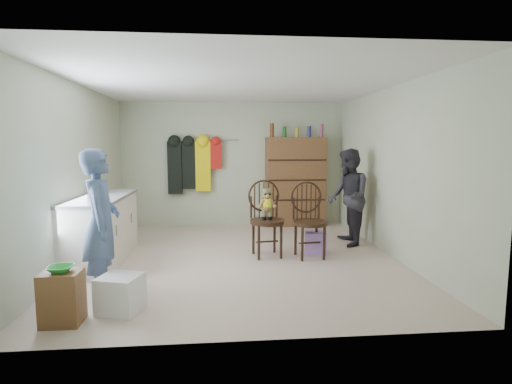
{
  "coord_description": "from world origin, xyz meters",
  "views": [
    {
      "loc": [
        -0.29,
        -5.7,
        1.66
      ],
      "look_at": [
        0.25,
        0.2,
        0.95
      ],
      "focal_mm": 28.0,
      "sensor_mm": 36.0,
      "label": 1
    }
  ],
  "objects": [
    {
      "name": "chair_front",
      "position": [
        0.39,
        0.11,
        0.66
      ],
      "size": [
        0.57,
        0.57,
        1.13
      ],
      "rotation": [
        0.0,
        0.0,
        0.15
      ],
      "color": "black",
      "rests_on": "ground"
    },
    {
      "name": "striped_bag",
      "position": [
        1.15,
        0.12,
        0.17
      ],
      "size": [
        0.36,
        0.3,
        0.34
      ],
      "primitive_type": "cube",
      "rotation": [
        0.0,
        0.0,
        -0.17
      ],
      "color": "pink",
      "rests_on": "ground"
    },
    {
      "name": "room_walls",
      "position": [
        0.0,
        0.53,
        1.58
      ],
      "size": [
        5.0,
        5.0,
        5.0
      ],
      "color": "beige",
      "rests_on": "ground"
    },
    {
      "name": "ground_plane",
      "position": [
        0.0,
        0.0,
        0.0
      ],
      "size": [
        5.0,
        5.0,
        0.0
      ],
      "primitive_type": "plane",
      "color": "beige",
      "rests_on": "ground"
    },
    {
      "name": "bowl",
      "position": [
        -1.76,
        -2.01,
        0.52
      ],
      "size": [
        0.23,
        0.23,
        0.06
      ],
      "primitive_type": "imported",
      "color": "green",
      "rests_on": "stool"
    },
    {
      "name": "chair_far",
      "position": [
        1.01,
        0.0,
        0.6
      ],
      "size": [
        0.54,
        0.54,
        1.11
      ],
      "rotation": [
        0.0,
        0.0,
        0.1
      ],
      "color": "black",
      "rests_on": "ground"
    },
    {
      "name": "dresser",
      "position": [
        1.25,
        2.3,
        0.91
      ],
      "size": [
        1.2,
        0.39,
        2.07
      ],
      "color": "brown",
      "rests_on": "ground"
    },
    {
      "name": "plastic_tub",
      "position": [
        -1.29,
        -1.78,
        0.18
      ],
      "size": [
        0.47,
        0.46,
        0.36
      ],
      "primitive_type": "cube",
      "rotation": [
        0.0,
        0.0,
        -0.29
      ],
      "color": "white",
      "rests_on": "ground"
    },
    {
      "name": "person_left",
      "position": [
        -1.57,
        -1.33,
        0.81
      ],
      "size": [
        0.47,
        0.64,
        1.62
      ],
      "primitive_type": "imported",
      "rotation": [
        0.0,
        0.0,
        1.73
      ],
      "color": "#4C618C",
      "rests_on": "ground"
    },
    {
      "name": "counter",
      "position": [
        -1.95,
        0.0,
        0.47
      ],
      "size": [
        0.64,
        1.86,
        0.94
      ],
      "color": "silver",
      "rests_on": "ground"
    },
    {
      "name": "stool",
      "position": [
        -1.76,
        -2.01,
        0.25
      ],
      "size": [
        0.35,
        0.3,
        0.5
      ],
      "primitive_type": "cube",
      "color": "brown",
      "rests_on": "ground"
    },
    {
      "name": "person_right",
      "position": [
        1.81,
        0.62,
        0.8
      ],
      "size": [
        0.66,
        0.81,
        1.59
      ],
      "primitive_type": "imported",
      "rotation": [
        0.0,
        0.0,
        -1.64
      ],
      "color": "#2D2B33",
      "rests_on": "ground"
    },
    {
      "name": "coat_rack",
      "position": [
        -0.83,
        2.38,
        1.25
      ],
      "size": [
        1.42,
        0.12,
        1.09
      ],
      "color": "#99999E",
      "rests_on": "ground"
    }
  ]
}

